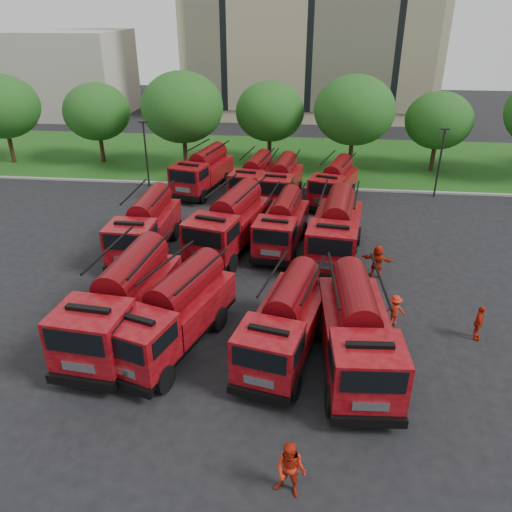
{
  "coord_description": "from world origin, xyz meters",
  "views": [
    {
      "loc": [
        2.47,
        -19.48,
        13.04
      ],
      "look_at": [
        0.12,
        2.43,
        1.8
      ],
      "focal_mm": 35.0,
      "sensor_mm": 36.0,
      "label": 1
    }
  ],
  "objects_px": {
    "fire_truck_3": "(357,332)",
    "firefighter_0": "(376,418)",
    "firefighter_5": "(375,276)",
    "fire_truck_1": "(173,313)",
    "fire_truck_8": "(203,171)",
    "fire_truck_5": "(229,223)",
    "fire_truck_2": "(285,322)",
    "fire_truck_6": "(282,224)",
    "firefighter_2": "(475,338)",
    "fire_truck_11": "(334,182)",
    "fire_truck_9": "(254,177)",
    "fire_truck_0": "(123,302)",
    "fire_truck_4": "(146,226)",
    "firefighter_1": "(289,493)",
    "firefighter_3": "(392,325)",
    "firefighter_4": "(218,265)",
    "fire_truck_7": "(336,229)",
    "fire_truck_10": "(281,181)"
  },
  "relations": [
    {
      "from": "firefighter_5",
      "to": "fire_truck_1",
      "type": "bearing_deg",
      "value": 51.12
    },
    {
      "from": "fire_truck_3",
      "to": "firefighter_3",
      "type": "bearing_deg",
      "value": 54.01
    },
    {
      "from": "firefighter_1",
      "to": "fire_truck_1",
      "type": "bearing_deg",
      "value": 146.06
    },
    {
      "from": "fire_truck_6",
      "to": "firefighter_5",
      "type": "height_order",
      "value": "fire_truck_6"
    },
    {
      "from": "fire_truck_2",
      "to": "fire_truck_8",
      "type": "bearing_deg",
      "value": 123.67
    },
    {
      "from": "fire_truck_8",
      "to": "firefighter_2",
      "type": "relative_size",
      "value": 4.41
    },
    {
      "from": "fire_truck_5",
      "to": "firefighter_1",
      "type": "bearing_deg",
      "value": -61.24
    },
    {
      "from": "firefighter_0",
      "to": "fire_truck_7",
      "type": "bearing_deg",
      "value": 64.53
    },
    {
      "from": "fire_truck_0",
      "to": "fire_truck_8",
      "type": "height_order",
      "value": "fire_truck_0"
    },
    {
      "from": "fire_truck_3",
      "to": "fire_truck_10",
      "type": "distance_m",
      "value": 18.78
    },
    {
      "from": "fire_truck_3",
      "to": "firefighter_2",
      "type": "bearing_deg",
      "value": 20.44
    },
    {
      "from": "fire_truck_9",
      "to": "firefighter_4",
      "type": "distance_m",
      "value": 11.39
    },
    {
      "from": "fire_truck_2",
      "to": "firefighter_2",
      "type": "bearing_deg",
      "value": 25.78
    },
    {
      "from": "fire_truck_9",
      "to": "fire_truck_3",
      "type": "bearing_deg",
      "value": -62.91
    },
    {
      "from": "fire_truck_4",
      "to": "firefighter_3",
      "type": "height_order",
      "value": "fire_truck_4"
    },
    {
      "from": "fire_truck_5",
      "to": "fire_truck_10",
      "type": "distance_m",
      "value": 8.73
    },
    {
      "from": "firefighter_4",
      "to": "fire_truck_11",
      "type": "bearing_deg",
      "value": -77.67
    },
    {
      "from": "fire_truck_11",
      "to": "firefighter_4",
      "type": "xyz_separation_m",
      "value": [
        -6.63,
        -10.72,
        -1.45
      ]
    },
    {
      "from": "fire_truck_4",
      "to": "fire_truck_1",
      "type": "bearing_deg",
      "value": -64.91
    },
    {
      "from": "fire_truck_6",
      "to": "fire_truck_1",
      "type": "bearing_deg",
      "value": -103.29
    },
    {
      "from": "fire_truck_8",
      "to": "fire_truck_11",
      "type": "xyz_separation_m",
      "value": [
        9.86,
        -1.32,
        -0.12
      ]
    },
    {
      "from": "fire_truck_3",
      "to": "firefighter_1",
      "type": "height_order",
      "value": "fire_truck_3"
    },
    {
      "from": "fire_truck_3",
      "to": "firefighter_0",
      "type": "distance_m",
      "value": 3.29
    },
    {
      "from": "fire_truck_4",
      "to": "fire_truck_9",
      "type": "relative_size",
      "value": 1.07
    },
    {
      "from": "firefighter_3",
      "to": "firefighter_5",
      "type": "distance_m",
      "value": 4.49
    },
    {
      "from": "fire_truck_0",
      "to": "fire_truck_6",
      "type": "xyz_separation_m",
      "value": [
        6.16,
        9.69,
        -0.28
      ]
    },
    {
      "from": "fire_truck_9",
      "to": "fire_truck_4",
      "type": "bearing_deg",
      "value": -107.88
    },
    {
      "from": "fire_truck_0",
      "to": "fire_truck_1",
      "type": "distance_m",
      "value": 2.3
    },
    {
      "from": "fire_truck_2",
      "to": "firefighter_5",
      "type": "bearing_deg",
      "value": 70.5
    },
    {
      "from": "fire_truck_5",
      "to": "firefighter_0",
      "type": "bearing_deg",
      "value": -46.8
    },
    {
      "from": "fire_truck_2",
      "to": "fire_truck_7",
      "type": "height_order",
      "value": "fire_truck_7"
    },
    {
      "from": "fire_truck_10",
      "to": "firefighter_2",
      "type": "relative_size",
      "value": 4.17
    },
    {
      "from": "fire_truck_11",
      "to": "firefighter_3",
      "type": "distance_m",
      "value": 15.77
    },
    {
      "from": "fire_truck_2",
      "to": "fire_truck_6",
      "type": "xyz_separation_m",
      "value": [
        -0.72,
        10.13,
        -0.06
      ]
    },
    {
      "from": "fire_truck_2",
      "to": "firefighter_3",
      "type": "distance_m",
      "value": 5.62
    },
    {
      "from": "fire_truck_3",
      "to": "fire_truck_8",
      "type": "distance_m",
      "value": 22.4
    },
    {
      "from": "fire_truck_10",
      "to": "fire_truck_4",
      "type": "bearing_deg",
      "value": -121.37
    },
    {
      "from": "fire_truck_0",
      "to": "fire_truck_7",
      "type": "distance_m",
      "value": 12.67
    },
    {
      "from": "fire_truck_0",
      "to": "firefighter_1",
      "type": "distance_m",
      "value": 10.42
    },
    {
      "from": "fire_truck_7",
      "to": "fire_truck_9",
      "type": "height_order",
      "value": "fire_truck_7"
    },
    {
      "from": "firefighter_1",
      "to": "fire_truck_3",
      "type": "bearing_deg",
      "value": 88.13
    },
    {
      "from": "fire_truck_0",
      "to": "fire_truck_1",
      "type": "relative_size",
      "value": 1.07
    },
    {
      "from": "fire_truck_6",
      "to": "firefighter_3",
      "type": "xyz_separation_m",
      "value": [
        5.49,
        -7.57,
        -1.48
      ]
    },
    {
      "from": "fire_truck_4",
      "to": "fire_truck_5",
      "type": "xyz_separation_m",
      "value": [
        4.73,
        0.77,
        0.09
      ]
    },
    {
      "from": "fire_truck_8",
      "to": "firefighter_5",
      "type": "relative_size",
      "value": 3.98
    },
    {
      "from": "fire_truck_5",
      "to": "firefighter_2",
      "type": "relative_size",
      "value": 4.79
    },
    {
      "from": "fire_truck_8",
      "to": "fire_truck_9",
      "type": "distance_m",
      "value": 4.1
    },
    {
      "from": "fire_truck_11",
      "to": "firefighter_0",
      "type": "height_order",
      "value": "fire_truck_11"
    },
    {
      "from": "fire_truck_7",
      "to": "firefighter_5",
      "type": "bearing_deg",
      "value": -37.17
    },
    {
      "from": "fire_truck_3",
      "to": "firefighter_5",
      "type": "bearing_deg",
      "value": 73.88
    }
  ]
}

